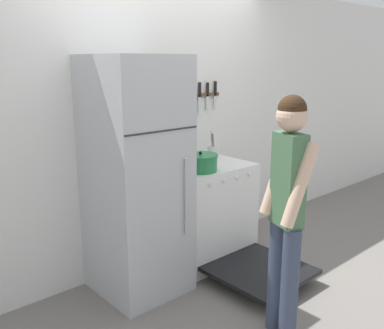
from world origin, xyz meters
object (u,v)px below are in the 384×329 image
stove_range (208,214)px  utensil_jar (212,152)px  refrigerator (136,178)px  dutch_oven_pot (200,162)px  person (287,205)px  tea_kettle (183,157)px

stove_range → utensil_jar: utensil_jar is taller
refrigerator → stove_range: bearing=0.1°
refrigerator → dutch_oven_pot: size_ratio=5.45×
person → refrigerator: bearing=36.8°
stove_range → utensil_jar: (0.20, 0.17, 0.53)m
stove_range → utensil_jar: 0.59m
stove_range → tea_kettle: tea_kettle is taller
tea_kettle → refrigerator: bearing=-165.4°
refrigerator → utensil_jar: size_ratio=6.71×
dutch_oven_pot → person: 1.10m
tea_kettle → person: size_ratio=0.15×
dutch_oven_pot → stove_range: bearing=24.3°
refrigerator → stove_range: (0.78, 0.00, -0.49)m
tea_kettle → person: 1.34m
refrigerator → tea_kettle: refrigerator is taller
refrigerator → stove_range: refrigerator is taller
tea_kettle → person: (-0.26, -1.32, -0.05)m
person → dutch_oven_pot: bearing=6.8°
stove_range → dutch_oven_pot: dutch_oven_pot is taller
stove_range → utensil_jar: size_ratio=4.77×
tea_kettle → utensil_jar: (0.37, 0.01, -0.01)m
utensil_jar → person: person is taller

